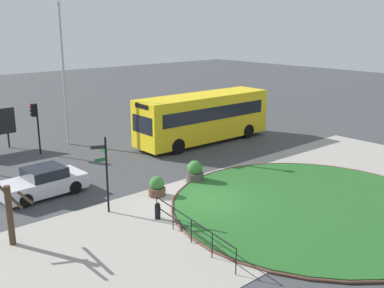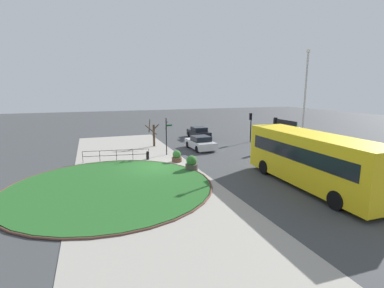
{
  "view_description": "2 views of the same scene",
  "coord_description": "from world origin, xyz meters",
  "px_view_note": "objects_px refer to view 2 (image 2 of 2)",
  "views": [
    {
      "loc": [
        -13.41,
        -14.43,
        8.05
      ],
      "look_at": [
        1.67,
        2.66,
        1.94
      ],
      "focal_mm": 42.54,
      "sensor_mm": 36.0,
      "label": 1
    },
    {
      "loc": [
        20.58,
        -4.59,
        5.99
      ],
      "look_at": [
        0.97,
        2.55,
        1.89
      ],
      "focal_mm": 26.2,
      "sensor_mm": 36.0,
      "label": 2
    }
  ],
  "objects_px": {
    "traffic_light_near": "(251,121)",
    "planter_near_signpost": "(192,164)",
    "signpost_directional": "(167,134)",
    "billboard_left": "(284,128)",
    "bus_yellow": "(312,159)",
    "car_near_lane": "(199,133)",
    "planter_kerbside": "(177,157)",
    "car_far_lane": "(200,143)",
    "traffic_light_far": "(276,126)",
    "lamppost_tall": "(305,100)",
    "street_tree_bare": "(153,133)",
    "bollard_foreground": "(148,155)"
  },
  "relations": [
    {
      "from": "traffic_light_near",
      "to": "planter_near_signpost",
      "type": "xyz_separation_m",
      "value": [
        8.64,
        -10.32,
        -1.91
      ]
    },
    {
      "from": "signpost_directional",
      "to": "billboard_left",
      "type": "distance_m",
      "value": 13.61
    },
    {
      "from": "bus_yellow",
      "to": "car_near_lane",
      "type": "relative_size",
      "value": 2.34
    },
    {
      "from": "planter_kerbside",
      "to": "car_far_lane",
      "type": "bearing_deg",
      "value": 137.23
    },
    {
      "from": "car_near_lane",
      "to": "traffic_light_far",
      "type": "height_order",
      "value": "traffic_light_far"
    },
    {
      "from": "lamppost_tall",
      "to": "street_tree_bare",
      "type": "height_order",
      "value": "lamppost_tall"
    },
    {
      "from": "bus_yellow",
      "to": "planter_kerbside",
      "type": "xyz_separation_m",
      "value": [
        -8.6,
        -6.04,
        -1.33
      ]
    },
    {
      "from": "bollard_foreground",
      "to": "traffic_light_near",
      "type": "bearing_deg",
      "value": 108.67
    },
    {
      "from": "planter_kerbside",
      "to": "street_tree_bare",
      "type": "bearing_deg",
      "value": -176.54
    },
    {
      "from": "bus_yellow",
      "to": "planter_kerbside",
      "type": "relative_size",
      "value": 10.31
    },
    {
      "from": "bus_yellow",
      "to": "car_near_lane",
      "type": "bearing_deg",
      "value": 1.68
    },
    {
      "from": "traffic_light_near",
      "to": "billboard_left",
      "type": "bearing_deg",
      "value": -114.36
    },
    {
      "from": "traffic_light_far",
      "to": "lamppost_tall",
      "type": "relative_size",
      "value": 0.34
    },
    {
      "from": "car_far_lane",
      "to": "lamppost_tall",
      "type": "height_order",
      "value": "lamppost_tall"
    },
    {
      "from": "planter_near_signpost",
      "to": "car_far_lane",
      "type": "bearing_deg",
      "value": 153.28
    },
    {
      "from": "traffic_light_near",
      "to": "traffic_light_far",
      "type": "distance_m",
      "value": 4.6
    },
    {
      "from": "bus_yellow",
      "to": "planter_near_signpost",
      "type": "distance_m",
      "value": 8.3
    },
    {
      "from": "car_far_lane",
      "to": "planter_kerbside",
      "type": "bearing_deg",
      "value": 135.07
    },
    {
      "from": "car_near_lane",
      "to": "car_far_lane",
      "type": "xyz_separation_m",
      "value": [
        6.11,
        -2.2,
        -0.03
      ]
    },
    {
      "from": "signpost_directional",
      "to": "lamppost_tall",
      "type": "bearing_deg",
      "value": 70.89
    },
    {
      "from": "car_near_lane",
      "to": "traffic_light_near",
      "type": "xyz_separation_m",
      "value": [
        4.22,
        4.72,
        1.76
      ]
    },
    {
      "from": "car_far_lane",
      "to": "lamppost_tall",
      "type": "distance_m",
      "value": 10.51
    },
    {
      "from": "planter_near_signpost",
      "to": "planter_kerbside",
      "type": "relative_size",
      "value": 1.15
    },
    {
      "from": "planter_kerbside",
      "to": "traffic_light_far",
      "type": "bearing_deg",
      "value": 97.04
    },
    {
      "from": "signpost_directional",
      "to": "lamppost_tall",
      "type": "height_order",
      "value": "lamppost_tall"
    },
    {
      "from": "traffic_light_far",
      "to": "lamppost_tall",
      "type": "height_order",
      "value": "lamppost_tall"
    },
    {
      "from": "car_far_lane",
      "to": "planter_near_signpost",
      "type": "bearing_deg",
      "value": 151.12
    },
    {
      "from": "car_far_lane",
      "to": "signpost_directional",
      "type": "bearing_deg",
      "value": 105.48
    },
    {
      "from": "signpost_directional",
      "to": "bus_yellow",
      "type": "bearing_deg",
      "value": 28.34
    },
    {
      "from": "car_near_lane",
      "to": "car_far_lane",
      "type": "height_order",
      "value": "car_near_lane"
    },
    {
      "from": "car_far_lane",
      "to": "traffic_light_far",
      "type": "height_order",
      "value": "traffic_light_far"
    },
    {
      "from": "car_near_lane",
      "to": "planter_near_signpost",
      "type": "xyz_separation_m",
      "value": [
        12.86,
        -5.6,
        -0.15
      ]
    },
    {
      "from": "traffic_light_far",
      "to": "signpost_directional",
      "type": "bearing_deg",
      "value": 88.59
    },
    {
      "from": "bus_yellow",
      "to": "traffic_light_far",
      "type": "distance_m",
      "value": 10.95
    },
    {
      "from": "traffic_light_near",
      "to": "planter_near_signpost",
      "type": "relative_size",
      "value": 2.9
    },
    {
      "from": "bus_yellow",
      "to": "car_near_lane",
      "type": "distance_m",
      "value": 18.77
    },
    {
      "from": "car_near_lane",
      "to": "billboard_left",
      "type": "relative_size",
      "value": 1.1
    },
    {
      "from": "bollard_foreground",
      "to": "bus_yellow",
      "type": "xyz_separation_m",
      "value": [
        10.19,
        8.19,
        1.39
      ]
    },
    {
      "from": "car_far_lane",
      "to": "planter_kerbside",
      "type": "distance_m",
      "value": 5.48
    },
    {
      "from": "signpost_directional",
      "to": "traffic_light_near",
      "type": "xyz_separation_m",
      "value": [
        -3.11,
        10.75,
        0.47
      ]
    },
    {
      "from": "car_near_lane",
      "to": "billboard_left",
      "type": "xyz_separation_m",
      "value": [
        6.62,
        7.56,
        1.11
      ]
    },
    {
      "from": "car_near_lane",
      "to": "signpost_directional",
      "type": "bearing_deg",
      "value": 142.53
    },
    {
      "from": "bus_yellow",
      "to": "billboard_left",
      "type": "height_order",
      "value": "bus_yellow"
    },
    {
      "from": "car_near_lane",
      "to": "lamppost_tall",
      "type": "height_order",
      "value": "lamppost_tall"
    },
    {
      "from": "signpost_directional",
      "to": "bus_yellow",
      "type": "xyz_separation_m",
      "value": [
        11.4,
        6.15,
        -0.18
      ]
    },
    {
      "from": "car_far_lane",
      "to": "billboard_left",
      "type": "distance_m",
      "value": 9.84
    },
    {
      "from": "bus_yellow",
      "to": "street_tree_bare",
      "type": "height_order",
      "value": "bus_yellow"
    },
    {
      "from": "traffic_light_near",
      "to": "billboard_left",
      "type": "height_order",
      "value": "traffic_light_near"
    },
    {
      "from": "bus_yellow",
      "to": "billboard_left",
      "type": "xyz_separation_m",
      "value": [
        -12.12,
        7.44,
        -0.0
      ]
    },
    {
      "from": "bus_yellow",
      "to": "bollard_foreground",
      "type": "bearing_deg",
      "value": 40.09
    }
  ]
}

